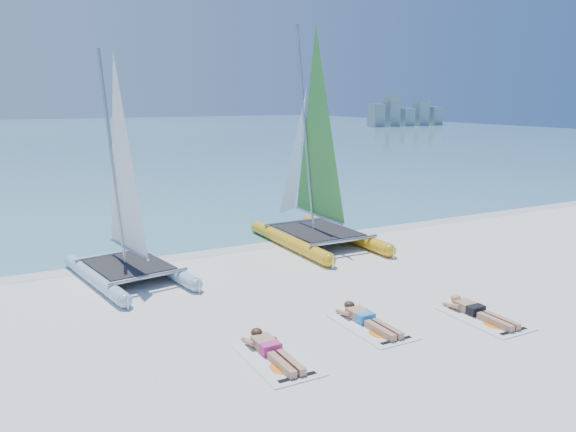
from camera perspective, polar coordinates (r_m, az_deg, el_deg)
name	(u,v)px	position (r m, az deg, el deg)	size (l,w,h in m)	color
ground	(324,304)	(12.65, 3.66, -8.89)	(140.00, 140.00, 0.00)	white
sea	(45,136)	(73.43, -23.43, 7.48)	(140.00, 115.00, 0.01)	#78C8C7
wet_sand_strip	(229,247)	(17.33, -5.97, -3.13)	(140.00, 1.40, 0.01)	silver
distant_skyline	(405,114)	(93.76, 11.79, 10.15)	(14.00, 2.00, 5.00)	#959EA4
catamaran_blue	(124,210)	(14.53, -16.33, 0.61)	(2.72, 4.59, 5.90)	#ADCFE4
catamaran_yellow	(310,172)	(17.65, 2.22, 4.45)	(2.46, 5.47, 6.97)	yellow
towel_a	(276,359)	(10.13, -1.18, -14.34)	(1.00, 1.85, 0.02)	white
sunbather_a	(272,349)	(10.24, -1.69, -13.37)	(0.37, 1.73, 0.26)	tan
towel_b	(372,327)	(11.54, 8.54, -11.07)	(1.00, 1.85, 0.02)	white
sunbather_b	(367,318)	(11.64, 7.99, -10.26)	(0.37, 1.73, 0.26)	tan
towel_c	(484,319)	(12.49, 19.28, -9.81)	(1.00, 1.85, 0.02)	white
sunbather_c	(477,311)	(12.57, 18.66, -9.09)	(0.37, 1.73, 0.26)	tan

